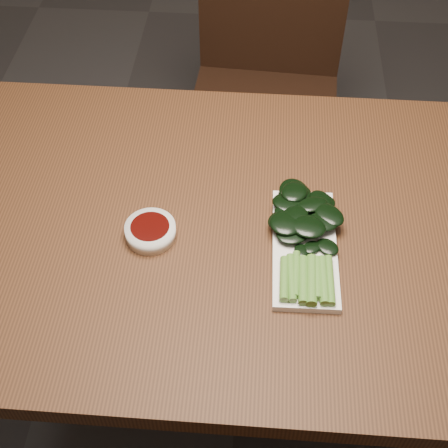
% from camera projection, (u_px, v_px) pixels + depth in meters
% --- Properties ---
extents(ground, '(6.00, 6.00, 0.00)m').
position_uv_depth(ground, '(236.00, 397.00, 1.76)').
color(ground, '#312E2E').
rests_on(ground, ground).
extents(table, '(1.40, 0.80, 0.75)m').
position_uv_depth(table, '(241.00, 246.00, 1.24)').
color(table, '#462714').
rests_on(table, ground).
extents(chair_far, '(0.47, 0.47, 0.89)m').
position_uv_depth(chair_far, '(266.00, 83.00, 1.91)').
color(chair_far, black).
rests_on(chair_far, ground).
extents(sauce_bowl, '(0.09, 0.09, 0.03)m').
position_uv_depth(sauce_bowl, '(150.00, 231.00, 1.15)').
color(sauce_bowl, white).
rests_on(sauce_bowl, table).
extents(serving_plate, '(0.12, 0.27, 0.01)m').
position_uv_depth(serving_plate, '(304.00, 248.00, 1.14)').
color(serving_plate, white).
rests_on(serving_plate, table).
extents(gai_lan, '(0.16, 0.30, 0.03)m').
position_uv_depth(gai_lan, '(303.00, 227.00, 1.15)').
color(gai_lan, '#578E31').
rests_on(gai_lan, serving_plate).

